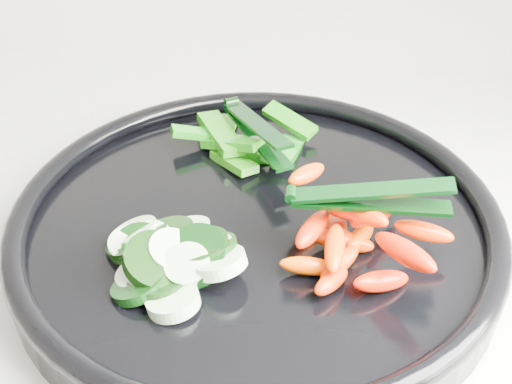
# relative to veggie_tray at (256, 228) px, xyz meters

# --- Properties ---
(veggie_tray) EXTENTS (0.47, 0.47, 0.04)m
(veggie_tray) POSITION_rel_veggie_tray_xyz_m (0.00, 0.00, 0.00)
(veggie_tray) COLOR black
(veggie_tray) RESTS_ON counter
(cucumber_pile) EXTENTS (0.12, 0.12, 0.04)m
(cucumber_pile) POSITION_rel_veggie_tray_xyz_m (-0.06, -0.05, 0.01)
(cucumber_pile) COLOR black
(cucumber_pile) RESTS_ON veggie_tray
(carrot_pile) EXTENTS (0.13, 0.12, 0.05)m
(carrot_pile) POSITION_rel_veggie_tray_xyz_m (0.07, -0.03, 0.03)
(carrot_pile) COLOR #DD4800
(carrot_pile) RESTS_ON veggie_tray
(pepper_pile) EXTENTS (0.13, 0.10, 0.04)m
(pepper_pile) POSITION_rel_veggie_tray_xyz_m (-0.02, 0.10, 0.01)
(pepper_pile) COLOR #106809
(pepper_pile) RESTS_ON veggie_tray
(tong_carrot) EXTENTS (0.11, 0.02, 0.02)m
(tong_carrot) POSITION_rel_veggie_tray_xyz_m (0.08, -0.02, 0.05)
(tong_carrot) COLOR black
(tong_carrot) RESTS_ON carrot_pile
(tong_pepper) EXTENTS (0.07, 0.10, 0.02)m
(tong_pepper) POSITION_rel_veggie_tray_xyz_m (-0.01, 0.10, 0.03)
(tong_pepper) COLOR black
(tong_pepper) RESTS_ON pepper_pile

